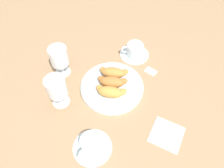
% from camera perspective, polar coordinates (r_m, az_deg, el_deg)
% --- Properties ---
extents(ground_plane, '(2.20, 2.20, 0.00)m').
position_cam_1_polar(ground_plane, '(0.88, 1.49, -2.14)').
color(ground_plane, '#997551').
extents(pastry_plate, '(0.26, 0.26, 0.02)m').
position_cam_1_polar(pastry_plate, '(0.88, 0.00, -0.70)').
color(pastry_plate, silver).
rests_on(pastry_plate, ground_plane).
extents(croissant_large, '(0.13, 0.08, 0.04)m').
position_cam_1_polar(croissant_large, '(0.83, -0.37, -2.05)').
color(croissant_large, '#CC893D').
rests_on(croissant_large, pastry_plate).
extents(croissant_small, '(0.14, 0.07, 0.04)m').
position_cam_1_polar(croissant_small, '(0.86, 0.03, 0.65)').
color(croissant_small, '#AD6B33').
rests_on(croissant_small, pastry_plate).
extents(croissant_extra, '(0.14, 0.07, 0.04)m').
position_cam_1_polar(croissant_extra, '(0.89, 0.41, 3.15)').
color(croissant_extra, '#BC7A38').
rests_on(croissant_extra, pastry_plate).
extents(coffee_cup_near, '(0.14, 0.14, 0.06)m').
position_cam_1_polar(coffee_cup_near, '(1.01, 6.03, 8.87)').
color(coffee_cup_near, silver).
rests_on(coffee_cup_near, ground_plane).
extents(coffee_cup_far, '(0.14, 0.14, 0.06)m').
position_cam_1_polar(coffee_cup_far, '(0.75, -5.47, -16.00)').
color(coffee_cup_far, silver).
rests_on(coffee_cup_far, ground_plane).
extents(juice_glass_left, '(0.08, 0.08, 0.14)m').
position_cam_1_polar(juice_glass_left, '(0.81, -14.60, -1.11)').
color(juice_glass_left, white).
rests_on(juice_glass_left, ground_plane).
extents(juice_glass_right, '(0.08, 0.08, 0.14)m').
position_cam_1_polar(juice_glass_right, '(0.91, -14.04, 7.04)').
color(juice_glass_right, white).
rests_on(juice_glass_right, ground_plane).
extents(sugar_packet, '(0.06, 0.06, 0.01)m').
position_cam_1_polar(sugar_packet, '(0.96, 10.38, 3.42)').
color(sugar_packet, white).
rests_on(sugar_packet, ground_plane).
extents(folded_napkin, '(0.15, 0.15, 0.01)m').
position_cam_1_polar(folded_napkin, '(0.81, 14.43, -12.93)').
color(folded_napkin, silver).
rests_on(folded_napkin, ground_plane).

